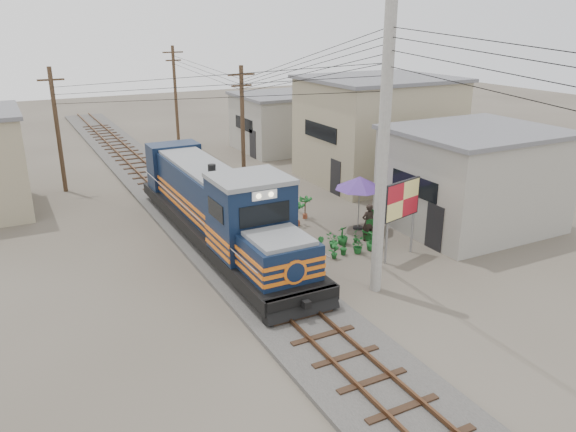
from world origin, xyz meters
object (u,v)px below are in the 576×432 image
market_umbrella (360,183)px  vendor (368,222)px  billboard (402,202)px  locomotive (218,208)px

market_umbrella → vendor: (-0.46, -1.42, -1.40)m
market_umbrella → vendor: bearing=-107.8°
vendor → billboard: bearing=92.3°
locomotive → billboard: 7.83m
billboard → vendor: billboard is taller
locomotive → vendor: locomotive is taller
locomotive → market_umbrella: bearing=-10.8°
locomotive → billboard: (6.09, -4.86, 0.77)m
market_umbrella → vendor: 2.05m
billboard → vendor: (-0.03, 2.19, -1.59)m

